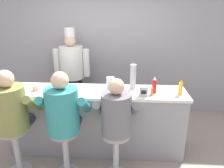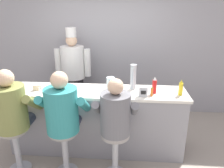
# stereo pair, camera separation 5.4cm
# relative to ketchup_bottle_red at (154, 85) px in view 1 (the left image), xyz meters

# --- Properties ---
(ground_plane) EXTENTS (20.00, 20.00, 0.00)m
(ground_plane) POSITION_rel_ketchup_bottle_red_xyz_m (-0.86, -0.26, -1.13)
(ground_plane) COLOR #9E9384
(wall_back) EXTENTS (10.00, 0.06, 2.70)m
(wall_back) POSITION_rel_ketchup_bottle_red_xyz_m (-0.86, 1.54, 0.22)
(wall_back) COLOR #99999E
(wall_back) RESTS_ON ground_plane
(diner_counter) EXTENTS (2.71, 0.61, 1.02)m
(diner_counter) POSITION_rel_ketchup_bottle_red_xyz_m (-0.86, 0.04, -0.62)
(diner_counter) COLOR gray
(diner_counter) RESTS_ON ground_plane
(ketchup_bottle_red) EXTENTS (0.06, 0.06, 0.25)m
(ketchup_bottle_red) POSITION_rel_ketchup_bottle_red_xyz_m (0.00, 0.00, 0.00)
(ketchup_bottle_red) COLOR red
(ketchup_bottle_red) RESTS_ON diner_counter
(mustard_bottle_yellow) EXTENTS (0.06, 0.06, 0.23)m
(mustard_bottle_yellow) POSITION_rel_ketchup_bottle_red_xyz_m (0.37, -0.05, -0.01)
(mustard_bottle_yellow) COLOR yellow
(mustard_bottle_yellow) RESTS_ON diner_counter
(hot_sauce_bottle_orange) EXTENTS (0.03, 0.03, 0.13)m
(hot_sauce_bottle_orange) POSITION_rel_ketchup_bottle_red_xyz_m (-0.05, -0.12, -0.06)
(hot_sauce_bottle_orange) COLOR orange
(hot_sauce_bottle_orange) RESTS_ON diner_counter
(water_pitcher_clear) EXTENTS (0.15, 0.13, 0.18)m
(water_pitcher_clear) POSITION_rel_ketchup_bottle_red_xyz_m (-0.65, 0.13, -0.02)
(water_pitcher_clear) COLOR silver
(water_pitcher_clear) RESTS_ON diner_counter
(breakfast_plate) EXTENTS (0.26, 0.26, 0.05)m
(breakfast_plate) POSITION_rel_ketchup_bottle_red_xyz_m (-1.23, -0.00, -0.10)
(breakfast_plate) COLOR white
(breakfast_plate) RESTS_ON diner_counter
(cereal_bowl) EXTENTS (0.15, 0.15, 0.05)m
(cereal_bowl) POSITION_rel_ketchup_bottle_red_xyz_m (-2.07, 0.09, -0.09)
(cereal_bowl) COLOR white
(cereal_bowl) RESTS_ON diner_counter
(coffee_mug_blue) EXTENTS (0.12, 0.08, 0.09)m
(coffee_mug_blue) POSITION_rel_ketchup_bottle_red_xyz_m (-0.56, -0.03, -0.07)
(coffee_mug_blue) COLOR #4C7AB2
(coffee_mug_blue) RESTS_ON diner_counter
(coffee_mug_tan) EXTENTS (0.13, 0.09, 0.08)m
(coffee_mug_tan) POSITION_rel_ketchup_bottle_red_xyz_m (-1.76, -0.02, -0.08)
(coffee_mug_tan) COLOR beige
(coffee_mug_tan) RESTS_ON diner_counter
(cup_stack_steel) EXTENTS (0.10, 0.10, 0.38)m
(cup_stack_steel) POSITION_rel_ketchup_bottle_red_xyz_m (-0.31, 0.15, 0.08)
(cup_stack_steel) COLOR #B7BABF
(cup_stack_steel) RESTS_ON diner_counter
(napkin_dispenser_chrome) EXTENTS (0.12, 0.07, 0.14)m
(napkin_dispenser_chrome) POSITION_rel_ketchup_bottle_red_xyz_m (-0.17, -0.14, -0.05)
(napkin_dispenser_chrome) COLOR silver
(napkin_dispenser_chrome) RESTS_ON diner_counter
(diner_seated_olive) EXTENTS (0.64, 0.64, 1.49)m
(diner_seated_olive) POSITION_rel_ketchup_bottle_red_xyz_m (-1.90, -0.52, -0.22)
(diner_seated_olive) COLOR #B2B5BA
(diner_seated_olive) RESTS_ON ground_plane
(diner_seated_teal) EXTENTS (0.64, 0.63, 1.48)m
(diner_seated_teal) POSITION_rel_ketchup_bottle_red_xyz_m (-1.21, -0.52, -0.22)
(diner_seated_teal) COLOR #B2B5BA
(diner_seated_teal) RESTS_ON ground_plane
(diner_seated_grey) EXTENTS (0.58, 0.57, 1.41)m
(diner_seated_grey) POSITION_rel_ketchup_bottle_red_xyz_m (-0.53, -0.53, -0.25)
(diner_seated_grey) COLOR #B2B5BA
(diner_seated_grey) RESTS_ON ground_plane
(cook_in_whites_near) EXTENTS (0.72, 0.46, 1.84)m
(cook_in_whites_near) POSITION_rel_ketchup_bottle_red_xyz_m (-1.49, 1.14, -0.12)
(cook_in_whites_near) COLOR #232328
(cook_in_whites_near) RESTS_ON ground_plane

